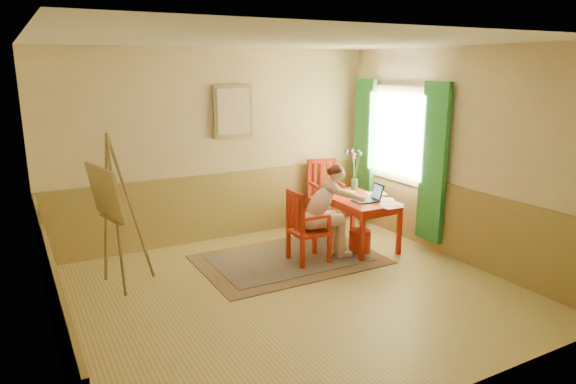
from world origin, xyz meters
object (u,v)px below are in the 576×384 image
table (358,204)px  chair_back (325,194)px  figure (325,208)px  easel (109,198)px  laptop (369,198)px  chair_left (306,227)px

table → chair_back: 0.99m
table → figure: (-0.68, -0.20, 0.08)m
table → easel: (-3.35, 0.22, 0.46)m
figure → laptop: bearing=-1.2°
table → laptop: 0.26m
easel → laptop: bearing=-7.3°
table → chair_left: 1.01m
chair_left → chair_back: size_ratio=0.91×
figure → chair_back: bearing=57.3°
chair_left → laptop: size_ratio=2.36×
figure → easel: easel is taller
chair_left → easel: (-2.36, 0.41, 0.59)m
laptop → easel: (-3.38, 0.44, 0.32)m
chair_left → figure: 0.37m
table → chair_back: size_ratio=1.11×
chair_back → laptop: 1.22m
table → chair_left: bearing=-168.7°
chair_back → laptop: chair_back is taller
laptop → figure: bearing=178.8°
table → figure: 0.72m
chair_left → laptop: bearing=-1.2°
table → easel: 3.38m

